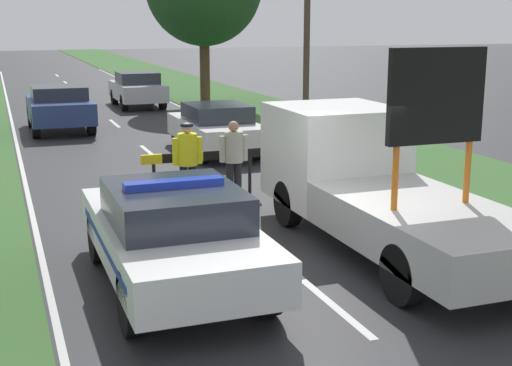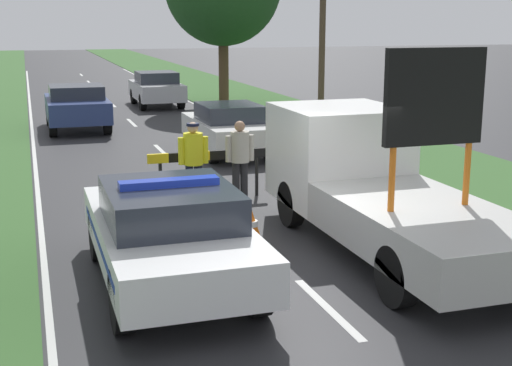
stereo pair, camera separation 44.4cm
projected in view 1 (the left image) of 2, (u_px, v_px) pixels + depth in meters
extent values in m
plane|color=#28282B|center=(287.00, 267.00, 10.67)|extent=(160.00, 160.00, 0.00)
cube|color=silver|center=(335.00, 307.00, 9.21)|extent=(0.12, 2.08, 0.01)
cube|color=silver|center=(207.00, 200.00, 14.59)|extent=(0.12, 2.08, 0.01)
cube|color=silver|center=(148.00, 152.00, 19.98)|extent=(0.12, 2.08, 0.01)
cube|color=silver|center=(115.00, 123.00, 25.36)|extent=(0.12, 2.08, 0.01)
cube|color=silver|center=(93.00, 105.00, 30.75)|extent=(0.12, 2.08, 0.01)
cube|color=silver|center=(77.00, 92.00, 36.13)|extent=(0.12, 2.08, 0.01)
cube|color=silver|center=(66.00, 83.00, 41.52)|extent=(0.12, 2.08, 0.01)
cube|color=silver|center=(57.00, 75.00, 46.90)|extent=(0.12, 2.08, 0.01)
cube|color=silver|center=(14.00, 133.00, 23.30)|extent=(0.10, 58.93, 0.01)
cube|color=silver|center=(215.00, 122.00, 25.60)|extent=(0.10, 58.93, 0.01)
cube|color=#38602D|center=(237.00, 104.00, 30.96)|extent=(4.81, 120.00, 0.03)
cube|color=white|center=(173.00, 239.00, 9.82)|extent=(1.92, 4.48, 0.57)
cube|color=#282D38|center=(174.00, 204.00, 9.58)|extent=(1.69, 2.06, 0.48)
cylinder|color=black|center=(98.00, 237.00, 10.87)|extent=(0.24, 0.78, 0.78)
cylinder|color=black|center=(204.00, 226.00, 11.43)|extent=(0.24, 0.78, 0.78)
cylinder|color=black|center=(132.00, 303.00, 8.33)|extent=(0.24, 0.78, 0.78)
cylinder|color=black|center=(265.00, 285.00, 8.89)|extent=(0.24, 0.78, 0.78)
cube|color=#1E38C6|center=(174.00, 184.00, 9.51)|extent=(1.34, 0.24, 0.10)
cube|color=#193399|center=(173.00, 237.00, 9.81)|extent=(1.93, 3.67, 0.10)
cube|color=black|center=(141.00, 204.00, 11.92)|extent=(1.05, 0.08, 0.34)
cube|color=white|center=(334.00, 153.00, 12.88)|extent=(2.04, 2.17, 1.71)
cube|color=#232833|center=(310.00, 128.00, 13.78)|extent=(1.74, 0.04, 0.75)
cube|color=#B2B2AD|center=(429.00, 227.00, 10.18)|extent=(2.04, 3.98, 0.64)
cylinder|color=#D16619|center=(395.00, 178.00, 9.81)|extent=(0.09, 0.09, 0.90)
cylinder|color=#D16619|center=(467.00, 172.00, 10.20)|extent=(0.09, 0.09, 0.90)
cube|color=black|center=(436.00, 96.00, 9.76)|extent=(1.48, 0.12, 1.32)
cylinder|color=black|center=(288.00, 203.00, 12.77)|extent=(0.24, 0.82, 0.82)
cylinder|color=black|center=(376.00, 195.00, 13.37)|extent=(0.24, 0.82, 0.82)
cylinder|color=black|center=(403.00, 274.00, 9.22)|extent=(0.24, 0.82, 0.82)
cylinder|color=black|center=(154.00, 184.00, 14.27)|extent=(0.07, 0.07, 0.82)
cylinder|color=black|center=(250.00, 176.00, 14.95)|extent=(0.07, 0.07, 0.82)
cube|color=yellow|center=(151.00, 159.00, 14.14)|extent=(0.42, 0.08, 0.19)
cube|color=black|center=(172.00, 158.00, 14.28)|extent=(0.42, 0.08, 0.19)
cube|color=yellow|center=(193.00, 157.00, 14.42)|extent=(0.42, 0.08, 0.19)
cube|color=black|center=(213.00, 155.00, 14.56)|extent=(0.42, 0.08, 0.19)
cube|color=yellow|center=(232.00, 154.00, 14.71)|extent=(0.42, 0.08, 0.19)
cube|color=black|center=(252.00, 153.00, 14.85)|extent=(0.42, 0.08, 0.19)
cylinder|color=#191E38|center=(184.00, 186.00, 14.04)|extent=(0.16, 0.16, 0.84)
cylinder|color=#191E38|center=(192.00, 185.00, 14.10)|extent=(0.16, 0.16, 0.84)
cylinder|color=yellow|center=(187.00, 149.00, 13.91)|extent=(0.38, 0.38, 0.63)
cylinder|color=yellow|center=(175.00, 152.00, 13.83)|extent=(0.13, 0.13, 0.53)
cylinder|color=yellow|center=(199.00, 150.00, 13.99)|extent=(0.13, 0.13, 0.53)
sphere|color=tan|center=(187.00, 128.00, 13.81)|extent=(0.22, 0.22, 0.22)
cylinder|color=#141933|center=(187.00, 125.00, 13.80)|extent=(0.25, 0.25, 0.05)
cylinder|color=#232326|center=(230.00, 182.00, 14.39)|extent=(0.15, 0.15, 0.82)
cylinder|color=#232326|center=(238.00, 182.00, 14.45)|extent=(0.15, 0.15, 0.82)
cylinder|color=#B2AD9E|center=(234.00, 147.00, 14.26)|extent=(0.38, 0.38, 0.62)
cylinder|color=#B2AD9E|center=(222.00, 149.00, 14.19)|extent=(0.12, 0.12, 0.53)
cylinder|color=#B2AD9E|center=(245.00, 148.00, 14.35)|extent=(0.12, 0.12, 0.53)
sphere|color=#A57A5B|center=(233.00, 126.00, 14.17)|extent=(0.21, 0.21, 0.21)
cube|color=black|center=(282.00, 182.00, 16.17)|extent=(0.44, 0.44, 0.03)
cone|color=orange|center=(283.00, 169.00, 16.10)|extent=(0.38, 0.38, 0.58)
cylinder|color=white|center=(283.00, 168.00, 16.09)|extent=(0.21, 0.21, 0.08)
cube|color=black|center=(283.00, 190.00, 15.43)|extent=(0.49, 0.49, 0.03)
cone|color=orange|center=(283.00, 175.00, 15.36)|extent=(0.42, 0.42, 0.65)
cylinder|color=white|center=(283.00, 173.00, 15.35)|extent=(0.24, 0.24, 0.09)
cube|color=black|center=(250.00, 246.00, 11.65)|extent=(0.50, 0.50, 0.03)
cone|color=orange|center=(250.00, 225.00, 11.57)|extent=(0.43, 0.43, 0.66)
cylinder|color=white|center=(250.00, 223.00, 11.56)|extent=(0.24, 0.24, 0.09)
cube|color=black|center=(180.00, 219.00, 13.21)|extent=(0.35, 0.35, 0.03)
cone|color=orange|center=(179.00, 206.00, 13.16)|extent=(0.30, 0.30, 0.47)
cylinder|color=white|center=(179.00, 205.00, 13.15)|extent=(0.17, 0.17, 0.07)
cube|color=silver|center=(216.00, 131.00, 19.64)|extent=(1.78, 4.08, 0.60)
cube|color=#282D38|center=(217.00, 112.00, 19.41)|extent=(1.56, 1.88, 0.45)
cylinder|color=black|center=(178.00, 136.00, 20.61)|extent=(0.24, 0.64, 0.64)
cylinder|color=black|center=(228.00, 133.00, 21.12)|extent=(0.24, 0.64, 0.64)
cylinder|color=black|center=(202.00, 151.00, 18.30)|extent=(0.24, 0.64, 0.64)
cylinder|color=black|center=(258.00, 147.00, 18.81)|extent=(0.24, 0.64, 0.64)
cube|color=navy|center=(60.00, 109.00, 23.50)|extent=(1.94, 3.95, 0.69)
cube|color=#282D38|center=(59.00, 93.00, 23.27)|extent=(1.71, 1.82, 0.43)
cylinder|color=black|center=(31.00, 116.00, 24.42)|extent=(0.24, 0.76, 0.76)
cylinder|color=black|center=(82.00, 114.00, 24.99)|extent=(0.24, 0.76, 0.76)
cylinder|color=black|center=(36.00, 126.00, 22.18)|extent=(0.24, 0.76, 0.76)
cylinder|color=black|center=(91.00, 123.00, 22.75)|extent=(0.24, 0.76, 0.76)
cube|color=#B2B2B7|center=(137.00, 91.00, 30.07)|extent=(1.82, 3.97, 0.67)
cube|color=#282D38|center=(138.00, 78.00, 29.83)|extent=(1.60, 1.82, 0.46)
cylinder|color=black|center=(114.00, 97.00, 31.00)|extent=(0.24, 0.66, 0.66)
cylinder|color=black|center=(150.00, 95.00, 31.53)|extent=(0.24, 0.66, 0.66)
cylinder|color=black|center=(124.00, 103.00, 28.75)|extent=(0.24, 0.66, 0.66)
cylinder|color=black|center=(163.00, 101.00, 29.28)|extent=(0.24, 0.66, 0.66)
cylinder|color=#4C3823|center=(205.00, 67.00, 30.46)|extent=(0.43, 0.43, 3.24)
cylinder|color=#473828|center=(307.00, 9.00, 22.29)|extent=(0.20, 0.20, 7.87)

